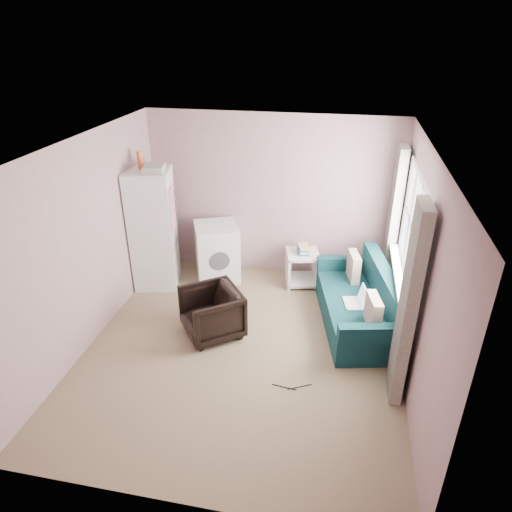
{
  "coord_description": "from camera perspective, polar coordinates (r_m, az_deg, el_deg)",
  "views": [
    {
      "loc": [
        1.04,
        -4.39,
        3.6
      ],
      "look_at": [
        0.05,
        0.6,
        1.0
      ],
      "focal_mm": 32.0,
      "sensor_mm": 36.0,
      "label": 1
    }
  ],
  "objects": [
    {
      "name": "washing_machine",
      "position": [
        7.07,
        -4.89,
        0.64
      ],
      "size": [
        0.83,
        0.83,
        0.89
      ],
      "rotation": [
        0.0,
        0.0,
        0.4
      ],
      "color": "silver",
      "rests_on": "ground"
    },
    {
      "name": "sofa",
      "position": [
        6.18,
        12.98,
        -6.07
      ],
      "size": [
        1.18,
        1.95,
        0.81
      ],
      "rotation": [
        0.0,
        0.0,
        0.21
      ],
      "color": "#0E3940",
      "rests_on": "ground"
    },
    {
      "name": "side_table",
      "position": [
        6.99,
        5.79,
        -1.21
      ],
      "size": [
        0.57,
        0.57,
        0.65
      ],
      "rotation": [
        0.0,
        0.0,
        0.23
      ],
      "color": "silver",
      "rests_on": "ground"
    },
    {
      "name": "armchair",
      "position": [
        5.85,
        -5.58,
        -6.82
      ],
      "size": [
        0.92,
        0.93,
        0.7
      ],
      "primitive_type": "imported",
      "rotation": [
        0.0,
        0.0,
        -0.94
      ],
      "color": "black",
      "rests_on": "ground"
    },
    {
      "name": "floor_cables",
      "position": [
        5.28,
        4.5,
        -16.0
      ],
      "size": [
        0.44,
        0.14,
        0.01
      ],
      "rotation": [
        0.0,
        0.0,
        0.21
      ],
      "color": "black",
      "rests_on": "ground"
    },
    {
      "name": "window_dressing",
      "position": [
        5.72,
        17.51,
        -0.14
      ],
      "size": [
        0.17,
        2.62,
        2.18
      ],
      "color": "white",
      "rests_on": "ground"
    },
    {
      "name": "fridge",
      "position": [
        6.88,
        -12.72,
        3.37
      ],
      "size": [
        0.74,
        0.74,
        2.04
      ],
      "rotation": [
        0.0,
        0.0,
        0.22
      ],
      "color": "silver",
      "rests_on": "ground"
    },
    {
      "name": "room",
      "position": [
        5.09,
        -1.63,
        -0.42
      ],
      "size": [
        3.84,
        4.24,
        2.54
      ],
      "color": "#836F55",
      "rests_on": "ground"
    }
  ]
}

